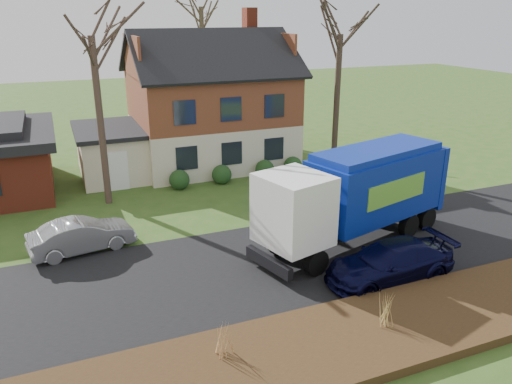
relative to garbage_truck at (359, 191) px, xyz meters
name	(u,v)px	position (x,y,z in m)	size (l,w,h in m)	color
ground	(273,263)	(-3.97, -0.46, -2.23)	(120.00, 120.00, 0.00)	#30501A
road	(273,263)	(-3.97, -0.46, -2.22)	(80.00, 7.00, 0.02)	black
mulch_verge	(349,339)	(-3.97, -5.76, -2.08)	(80.00, 3.50, 0.30)	black
main_house	(203,99)	(-2.48, 13.45, 1.80)	(12.95, 8.95, 9.26)	beige
garbage_truck	(359,191)	(0.00, 0.00, 0.00)	(9.34, 4.71, 3.87)	black
silver_sedan	(82,236)	(-10.57, 3.39, -1.57)	(1.40, 4.02, 1.33)	#9B9EA3
navy_wagon	(390,262)	(-0.68, -3.15, -1.53)	(1.95, 4.79, 1.39)	black
tree_front_west	(88,8)	(-8.97, 8.52, 6.95)	(3.75, 3.75, 11.14)	#46332A
tree_front_east	(342,11)	(5.08, 10.39, 6.82)	(4.01, 4.01, 11.13)	#3C2E24
grass_clump_west	(226,340)	(-7.49, -5.24, -1.46)	(0.35, 0.29, 0.94)	tan
grass_clump_mid	(387,309)	(-2.68, -5.69, -1.43)	(0.36, 0.30, 1.01)	tan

